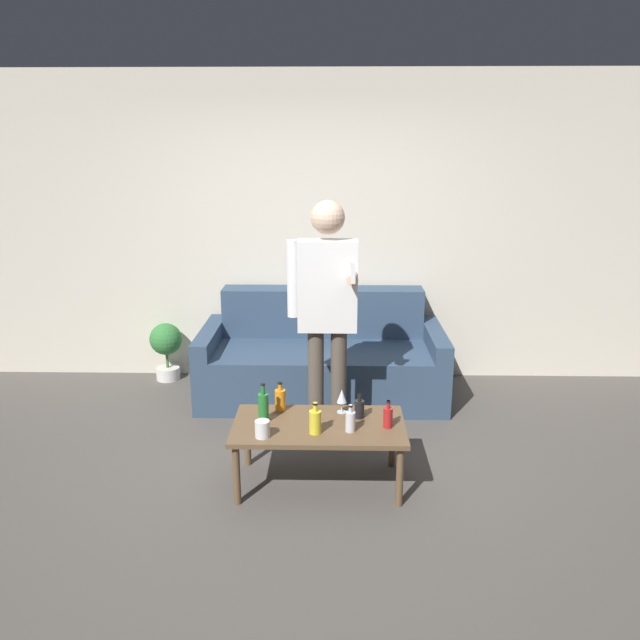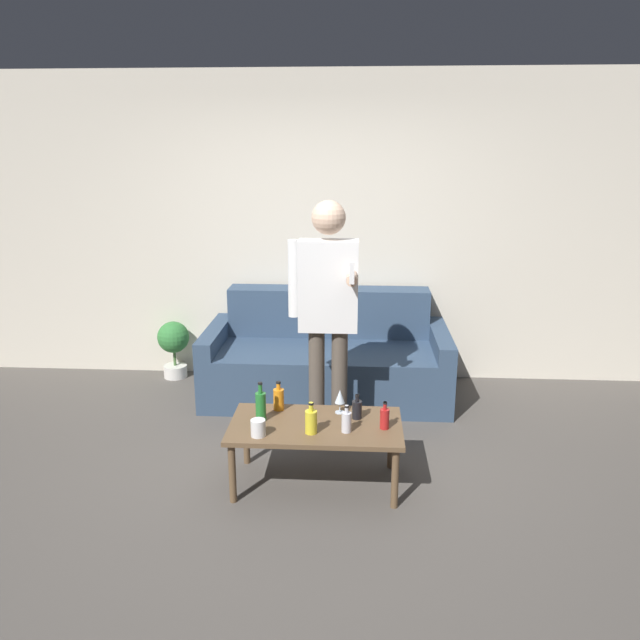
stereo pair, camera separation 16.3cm
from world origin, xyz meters
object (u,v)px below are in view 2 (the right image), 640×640
at_px(couch, 327,359).
at_px(bottle_orange, 279,399).
at_px(person_standing_front, 328,303).
at_px(coffee_table, 316,430).

xyz_separation_m(couch, bottle_orange, (-0.25, -1.30, 0.18)).
distance_m(bottle_orange, person_standing_front, 0.75).
bearing_deg(person_standing_front, coffee_table, -93.71).
xyz_separation_m(coffee_table, bottle_orange, (-0.26, 0.20, 0.12)).
bearing_deg(couch, coffee_table, -89.78).
height_order(couch, bottle_orange, couch).
distance_m(couch, coffee_table, 1.50).
relative_size(couch, bottle_orange, 10.42).
bearing_deg(bottle_orange, coffee_table, -37.96).
relative_size(coffee_table, person_standing_front, 0.62).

